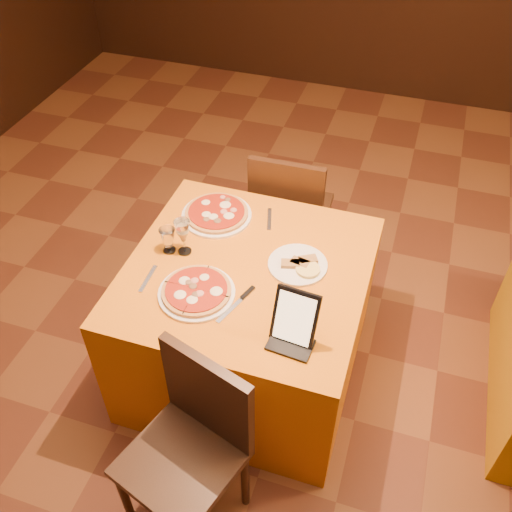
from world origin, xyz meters
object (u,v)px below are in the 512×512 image
(chair_main_near, at_px, (181,462))
(water_glass, at_px, (168,240))
(pizza_far, at_px, (217,214))
(tablet, at_px, (295,317))
(chair_main_far, at_px, (292,210))
(wine_glass, at_px, (183,237))
(pizza_near, at_px, (197,292))
(main_table, at_px, (248,321))

(chair_main_near, relative_size, water_glass, 7.00)
(pizza_far, relative_size, tablet, 1.46)
(chair_main_far, distance_m, wine_glass, 0.96)
(pizza_near, relative_size, water_glass, 2.62)
(water_glass, bearing_deg, chair_main_far, 65.07)
(water_glass, bearing_deg, tablet, -24.43)
(chair_main_near, bearing_deg, tablet, 77.01)
(pizza_far, height_order, tablet, tablet)
(pizza_near, distance_m, water_glass, 0.32)
(pizza_far, bearing_deg, pizza_near, -78.49)
(chair_main_far, relative_size, wine_glass, 4.79)
(chair_main_far, xyz_separation_m, pizza_far, (-0.27, -0.53, 0.31))
(chair_main_near, distance_m, pizza_near, 0.70)
(pizza_near, xyz_separation_m, tablet, (0.47, -0.10, 0.10))
(pizza_near, bearing_deg, water_glass, 136.10)
(chair_main_near, xyz_separation_m, wine_glass, (-0.32, 0.84, 0.39))
(wine_glass, xyz_separation_m, tablet, (0.62, -0.33, 0.03))
(chair_main_far, xyz_separation_m, water_glass, (-0.39, -0.84, 0.36))
(chair_main_far, height_order, wine_glass, wine_glass)
(pizza_near, relative_size, pizza_far, 0.96)
(main_table, bearing_deg, water_glass, -179.94)
(main_table, bearing_deg, wine_glass, 177.48)
(pizza_near, xyz_separation_m, wine_glass, (-0.16, 0.24, 0.08))
(main_table, distance_m, tablet, 0.66)
(pizza_near, bearing_deg, chair_main_near, -75.42)
(chair_main_far, height_order, water_glass, chair_main_far)
(chair_main_near, height_order, water_glass, chair_main_near)
(water_glass, bearing_deg, chair_main_near, -64.93)
(pizza_far, relative_size, wine_glass, 1.87)
(pizza_far, xyz_separation_m, wine_glass, (-0.05, -0.29, 0.08))
(chair_main_far, bearing_deg, water_glass, 64.03)
(water_glass, bearing_deg, main_table, 0.06)
(wine_glass, relative_size, water_glass, 1.46)
(pizza_far, bearing_deg, wine_glass, -99.54)
(chair_main_far, bearing_deg, tablet, 103.96)
(main_table, height_order, wine_glass, wine_glass)
(chair_main_far, bearing_deg, pizza_near, 80.45)
(tablet, bearing_deg, pizza_far, 137.76)
(main_table, height_order, tablet, tablet)
(main_table, height_order, pizza_far, pizza_far)
(pizza_near, bearing_deg, wine_glass, 123.70)
(main_table, height_order, pizza_near, pizza_near)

